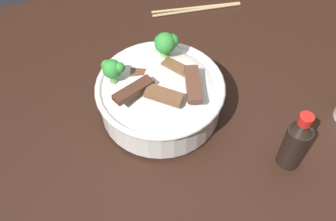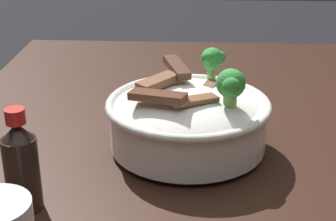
{
  "view_description": "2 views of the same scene",
  "coord_description": "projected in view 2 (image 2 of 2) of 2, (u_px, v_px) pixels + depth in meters",
  "views": [
    {
      "loc": [
        -0.34,
        -0.48,
        1.39
      ],
      "look_at": [
        -0.15,
        -0.05,
        0.79
      ],
      "focal_mm": 42.86,
      "sensor_mm": 36.0,
      "label": 1
    },
    {
      "loc": [
        0.55,
        -0.02,
        1.13
      ],
      "look_at": [
        -0.15,
        -0.06,
        0.83
      ],
      "focal_mm": 56.5,
      "sensor_mm": 36.0,
      "label": 2
    }
  ],
  "objects": [
    {
      "name": "soy_sauce_bottle",
      "position": [
        21.0,
        166.0,
        0.63
      ],
      "size": [
        0.04,
        0.04,
        0.13
      ],
      "color": "black",
      "rests_on": "dining_table"
    },
    {
      "name": "rice_bowl",
      "position": [
        189.0,
        116.0,
        0.78
      ],
      "size": [
        0.24,
        0.24,
        0.14
      ],
      "color": "white",
      "rests_on": "dining_table"
    }
  ]
}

